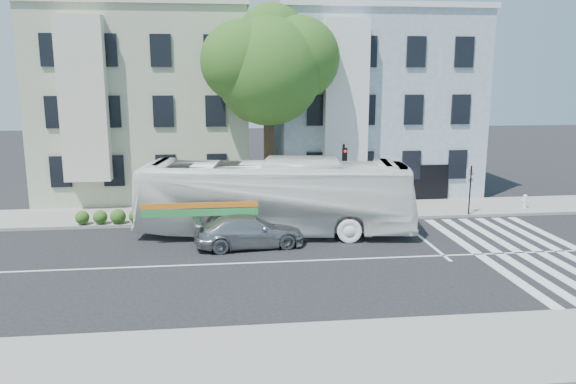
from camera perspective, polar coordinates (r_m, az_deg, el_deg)
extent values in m
plane|color=black|center=(22.53, -0.07, -7.08)|extent=(120.00, 120.00, 0.00)
cube|color=gray|center=(30.16, -1.82, -2.10)|extent=(80.00, 4.00, 0.15)
cube|color=gray|center=(15.21, 3.55, -16.42)|extent=(80.00, 4.00, 0.15)
cube|color=#A5AE92|center=(36.53, -13.98, 8.56)|extent=(12.00, 10.00, 11.00)
cube|color=#8D9BA8|center=(37.46, 8.05, 8.86)|extent=(12.00, 10.00, 11.00)
cylinder|color=#2D2116|center=(30.16, -1.93, 2.79)|extent=(0.56, 0.56, 5.20)
sphere|color=#234E19|center=(29.81, -2.00, 12.13)|extent=(5.60, 5.60, 5.60)
sphere|color=#234E19|center=(30.39, 1.02, 13.45)|extent=(4.40, 4.40, 4.40)
sphere|color=#234E19|center=(29.43, -4.74, 13.08)|extent=(4.20, 4.20, 4.20)
sphere|color=#234E19|center=(31.09, -1.64, 15.25)|extent=(3.80, 3.80, 3.80)
sphere|color=#234E19|center=(30.37, -3.22, 10.23)|extent=(3.40, 3.40, 3.40)
imported|color=white|center=(25.98, -1.31, -0.50)|extent=(4.78, 13.02, 3.54)
imported|color=#A3A6AA|center=(24.32, -3.95, -4.00)|extent=(2.45, 4.92, 1.37)
cylinder|color=black|center=(29.31, 5.61, 1.13)|extent=(0.13, 0.13, 3.84)
cube|color=black|center=(28.85, 5.77, 3.72)|extent=(0.28, 0.23, 0.78)
sphere|color=red|center=(28.70, 5.84, 4.13)|extent=(0.15, 0.15, 0.15)
cylinder|color=white|center=(29.09, 5.69, 1.96)|extent=(0.40, 0.08, 0.40)
cylinder|color=silver|center=(33.49, 22.92, -0.97)|extent=(0.25, 0.25, 0.62)
sphere|color=silver|center=(33.43, 22.97, -0.41)|extent=(0.23, 0.23, 0.23)
cylinder|color=silver|center=(33.48, 22.93, -0.84)|extent=(0.43, 0.20, 0.14)
cylinder|color=black|center=(30.68, 18.00, 0.18)|extent=(0.07, 0.07, 2.59)
cube|color=white|center=(30.60, 18.04, 1.93)|extent=(0.45, 0.20, 0.36)
cube|color=white|center=(30.67, 17.99, 1.16)|extent=(0.45, 0.20, 0.19)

